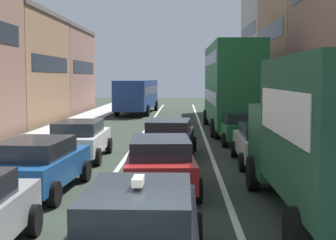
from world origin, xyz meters
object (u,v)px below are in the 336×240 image
Objects in this scene: hatchback_centre_lane_third at (169,137)px; wagon_right_lane_far at (239,127)px; taxi_centre_lane_front at (139,230)px; bus_far_queue_secondary at (137,93)px; bus_mid_queue_primary at (231,83)px; sedan_left_lane_third at (79,139)px; sedan_right_lane_behind_truck at (264,142)px; sedan_centre_lane_second at (160,162)px; removalist_box_truck at (329,133)px; wagon_left_lane_second at (38,164)px.

hatchback_centre_lane_third and wagon_right_lane_far have the same top height.
bus_far_queue_secondary reaches higher than taxi_centre_lane_front.
bus_mid_queue_primary is (3.52, 21.20, 2.03)m from taxi_centre_lane_front.
sedan_left_lane_third is 1.00× the size of sedan_right_lane_behind_truck.
wagon_right_lane_far is (3.36, 9.85, 0.00)m from sedan_centre_lane_second.
removalist_box_truck is 12.81m from wagon_right_lane_far.
removalist_box_truck is 1.79× the size of taxi_centre_lane_front.
bus_mid_queue_primary is at bearing -4.35° from wagon_right_lane_far.
bus_far_queue_secondary reaches higher than wagon_right_lane_far.
wagon_right_lane_far is at bearing -29.63° from wagon_left_lane_second.
taxi_centre_lane_front is at bearing -177.04° from hatchback_centre_lane_third.
sedan_centre_lane_second is 1.00× the size of hatchback_centre_lane_third.
hatchback_centre_lane_third is at bearing -0.38° from taxi_centre_lane_front.
bus_mid_queue_primary is at bearing 1.23° from removalist_box_truck.
sedan_right_lane_behind_truck is (3.62, 10.18, -0.00)m from taxi_centre_lane_front.
sedan_right_lane_behind_truck is 0.98× the size of wagon_right_lane_far.
removalist_box_truck is 1.79× the size of sedan_left_lane_third.
wagon_left_lane_second and sedan_right_lane_behind_truck have the same top height.
removalist_box_truck is at bearing -105.84° from wagon_left_lane_second.
hatchback_centre_lane_third is (3.43, 6.07, 0.00)m from wagon_left_lane_second.
sedan_centre_lane_second is at bearing 139.76° from sedan_right_lane_behind_truck.
sedan_left_lane_third is 6.99m from sedan_right_lane_behind_truck.
taxi_centre_lane_front is 0.98× the size of sedan_centre_lane_second.
sedan_left_lane_third is 0.41× the size of bus_mid_queue_primary.
removalist_box_truck is at bearing -164.69° from bus_far_queue_secondary.
sedan_left_lane_third and sedan_right_lane_behind_truck have the same top height.
sedan_right_lane_behind_truck is at bearing 1.97° from removalist_box_truck.
bus_mid_queue_primary reaches higher than wagon_right_lane_far.
removalist_box_truck reaches higher than wagon_right_lane_far.
sedan_left_lane_third is at bearing 145.35° from bus_mid_queue_primary.
removalist_box_truck reaches higher than sedan_right_lane_behind_truck.
sedan_centre_lane_second and sedan_left_lane_third have the same top height.
wagon_left_lane_second and hatchback_centre_lane_third have the same top height.
taxi_centre_lane_front reaches higher than wagon_right_lane_far.
sedan_centre_lane_second and sedan_right_lane_behind_truck have the same top height.
bus_mid_queue_primary is at bearing 0.89° from sedan_right_lane_behind_truck.
bus_mid_queue_primary is (6.84, 10.12, 2.03)m from sedan_left_lane_third.
hatchback_centre_lane_third is 23.30m from bus_far_queue_secondary.
taxi_centre_lane_front is 0.98× the size of wagon_right_lane_far.
taxi_centre_lane_front is 0.41× the size of bus_mid_queue_primary.
wagon_left_lane_second is 0.42× the size of bus_far_queue_secondary.
wagon_right_lane_far is at bearing -55.20° from sedan_left_lane_third.
hatchback_centre_lane_third is 3.79m from sedan_right_lane_behind_truck.
removalist_box_truck reaches higher than sedan_left_lane_third.
hatchback_centre_lane_third is 0.42× the size of bus_mid_queue_primary.
bus_far_queue_secondary is at bearing 12.09° from hatchback_centre_lane_third.
bus_mid_queue_primary reaches higher than hatchback_centre_lane_third.
wagon_left_lane_second is (-7.12, 2.50, -1.18)m from removalist_box_truck.
sedan_right_lane_behind_truck is at bearing -44.06° from sedan_centre_lane_second.
wagon_right_lane_far is at bearing -22.27° from sedan_centre_lane_second.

